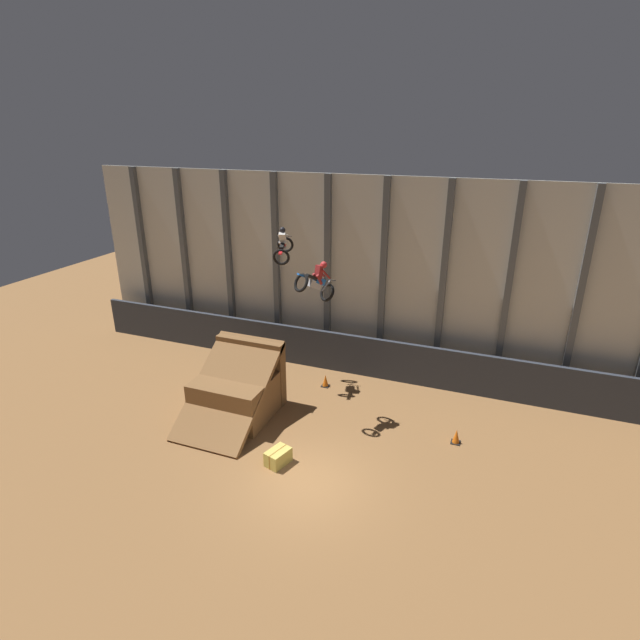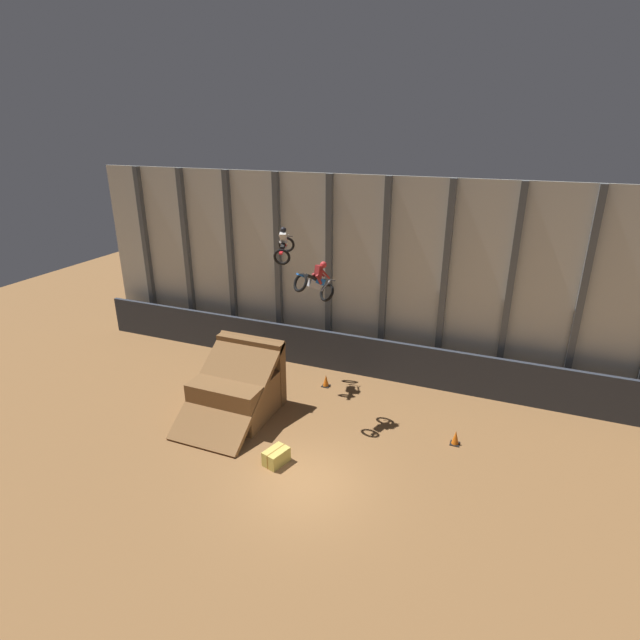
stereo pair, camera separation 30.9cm
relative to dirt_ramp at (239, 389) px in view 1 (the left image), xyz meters
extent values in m
plane|color=olive|center=(4.45, -3.22, -1.05)|extent=(60.00, 60.00, 0.00)
cube|color=beige|center=(4.45, 6.24, 3.61)|extent=(32.00, 0.12, 9.32)
cube|color=#4C5156|center=(-9.37, 6.04, 3.61)|extent=(0.28, 0.28, 9.32)
cube|color=#4C5156|center=(-6.61, 6.04, 3.61)|extent=(0.28, 0.28, 9.32)
cube|color=#4C5156|center=(-3.84, 6.04, 3.61)|extent=(0.28, 0.28, 9.32)
cube|color=#4C5156|center=(-1.08, 6.04, 3.61)|extent=(0.28, 0.28, 9.32)
cube|color=#4C5156|center=(1.68, 6.04, 3.61)|extent=(0.28, 0.28, 9.32)
cube|color=#4C5156|center=(4.45, 6.04, 3.61)|extent=(0.28, 0.28, 9.32)
cube|color=#4C5156|center=(7.21, 6.04, 3.61)|extent=(0.28, 0.28, 9.32)
cube|color=#4C5156|center=(9.98, 6.04, 3.61)|extent=(0.28, 0.28, 9.32)
cube|color=#4C5156|center=(12.74, 6.04, 3.61)|extent=(0.28, 0.28, 9.32)
cube|color=#2D333D|center=(4.45, 5.04, -0.05)|extent=(31.36, 0.20, 2.00)
cube|color=brown|center=(0.00, -0.15, -0.19)|extent=(3.02, 3.03, 1.72)
cube|color=brown|center=(0.00, 1.11, 0.39)|extent=(3.09, 0.50, 2.87)
cube|color=olive|center=(0.00, -0.80, 0.39)|extent=(3.09, 4.43, 3.04)
torus|color=black|center=(0.41, 4.03, 5.32)|extent=(0.76, 0.43, 0.74)
torus|color=black|center=(0.82, 2.71, 5.10)|extent=(0.76, 0.43, 0.74)
cube|color=#B7B7BC|center=(0.64, 3.31, 5.32)|extent=(0.34, 0.59, 0.36)
cube|color=red|center=(0.60, 3.44, 5.55)|extent=(0.33, 0.51, 0.31)
cube|color=black|center=(0.71, 3.06, 5.50)|extent=(0.32, 0.59, 0.21)
cube|color=red|center=(0.86, 2.58, 5.34)|extent=(0.24, 0.39, 0.12)
cylinder|color=#B7B7BC|center=(0.47, 3.83, 5.53)|extent=(0.11, 0.18, 0.55)
cylinder|color=black|center=(0.50, 3.75, 5.76)|extent=(0.66, 0.13, 0.04)
cube|color=silver|center=(0.67, 3.20, 5.81)|extent=(0.38, 0.46, 0.53)
sphere|color=black|center=(0.66, 3.25, 6.14)|extent=(0.34, 0.36, 0.30)
cylinder|color=silver|center=(0.52, 3.26, 5.56)|extent=(0.23, 0.44, 0.28)
cylinder|color=silver|center=(0.75, 3.34, 5.56)|extent=(0.23, 0.44, 0.28)
cylinder|color=silver|center=(0.45, 3.38, 5.87)|extent=(0.23, 0.53, 0.18)
cylinder|color=silver|center=(0.75, 3.47, 5.87)|extent=(0.23, 0.53, 0.18)
torus|color=black|center=(3.40, 1.40, 4.23)|extent=(0.85, 0.74, 0.70)
torus|color=black|center=(2.77, 0.32, 4.87)|extent=(0.85, 0.74, 0.70)
cube|color=#B7B7BC|center=(3.09, 0.87, 4.68)|extent=(0.45, 0.60, 0.49)
cube|color=blue|center=(3.21, 1.08, 4.78)|extent=(0.43, 0.53, 0.41)
cube|color=black|center=(3.03, 0.78, 4.98)|extent=(0.42, 0.56, 0.36)
cube|color=blue|center=(2.78, 0.35, 5.15)|extent=(0.30, 0.37, 0.22)
cylinder|color=#B7B7BC|center=(3.37, 1.35, 4.53)|extent=(0.28, 0.42, 0.40)
cylinder|color=black|center=(3.41, 1.42, 4.76)|extent=(0.66, 0.08, 0.04)
cube|color=maroon|center=(3.19, 1.04, 5.14)|extent=(0.37, 0.36, 0.52)
sphere|color=red|center=(3.31, 1.24, 5.38)|extent=(0.40, 0.43, 0.35)
cylinder|color=maroon|center=(3.05, 1.05, 4.88)|extent=(0.24, 0.31, 0.42)
cylinder|color=maroon|center=(3.26, 0.93, 4.88)|extent=(0.24, 0.31, 0.42)
cylinder|color=maroon|center=(3.16, 1.32, 5.05)|extent=(0.28, 0.40, 0.44)
cylinder|color=maroon|center=(3.44, 1.15, 5.05)|extent=(0.28, 0.40, 0.44)
cube|color=black|center=(2.63, 3.31, -1.03)|extent=(0.36, 0.36, 0.03)
cone|color=orange|center=(2.63, 3.31, -0.74)|extent=(0.28, 0.28, 0.55)
cube|color=black|center=(8.86, 0.97, -1.03)|extent=(0.36, 0.36, 0.03)
cone|color=orange|center=(8.86, 0.97, -0.74)|extent=(0.28, 0.28, 0.55)
cube|color=#CCB751|center=(3.06, -2.64, -0.77)|extent=(0.83, 1.04, 0.56)
cube|color=#996623|center=(3.06, -2.64, -0.77)|extent=(0.30, 0.88, 0.57)
camera|label=1|loc=(9.85, -15.92, 10.34)|focal=28.00mm
camera|label=2|loc=(10.13, -15.80, 10.34)|focal=28.00mm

